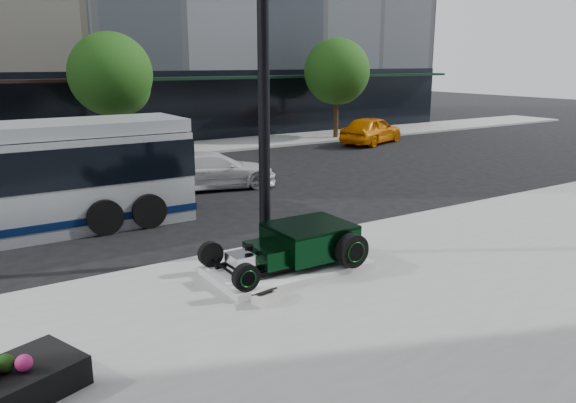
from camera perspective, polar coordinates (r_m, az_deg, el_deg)
ground at (r=15.56m, az=-7.20°, el=-2.84°), size 120.00×120.00×0.00m
sidewalk_far at (r=28.55m, az=-19.49°, el=4.32°), size 70.00×4.00×0.12m
street_trees at (r=27.60m, az=-17.31°, el=11.94°), size 29.80×3.80×5.70m
display_plinth at (r=12.12m, az=0.03°, el=-6.71°), size 3.40×1.80×0.15m
hot_rod at (r=12.13m, az=1.36°, el=-4.19°), size 3.22×2.00×0.81m
info_plaque at (r=10.56m, az=-2.41°, el=-9.68°), size 0.44×0.36×0.31m
lamppost at (r=12.47m, az=-2.50°, el=12.21°), size 0.47×0.47×8.60m
white_sedan at (r=20.49m, az=-7.57°, el=3.16°), size 4.85×2.80×1.32m
yellow_taxi at (r=31.84m, az=8.47°, el=7.20°), size 4.90×3.32×1.55m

